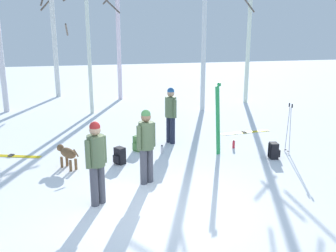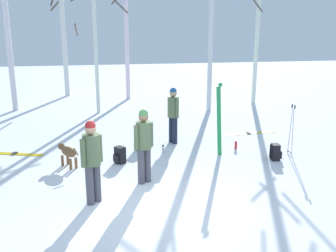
{
  "view_description": "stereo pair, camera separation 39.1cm",
  "coord_description": "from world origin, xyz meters",
  "px_view_note": "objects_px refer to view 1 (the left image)",
  "views": [
    {
      "loc": [
        -1.44,
        -6.51,
        3.46
      ],
      "look_at": [
        0.76,
        2.6,
        1.0
      ],
      "focal_mm": 40.36,
      "sensor_mm": 36.0,
      "label": 1
    },
    {
      "loc": [
        -1.05,
        -6.6,
        3.46
      ],
      "look_at": [
        0.76,
        2.6,
        1.0
      ],
      "focal_mm": 40.36,
      "sensor_mm": 36.0,
      "label": 2
    }
  ],
  "objects_px": {
    "birch_tree_4": "(204,16)",
    "backpack_2": "(120,156)",
    "backpack_1": "(138,144)",
    "birch_tree_2": "(87,25)",
    "ski_pair_lying_0": "(245,132)",
    "birch_tree_5": "(249,31)",
    "ski_poles_0": "(289,127)",
    "birch_tree_3": "(118,23)",
    "backpack_0": "(274,151)",
    "dog": "(67,154)",
    "water_bottle_1": "(162,150)",
    "water_bottle_0": "(234,144)",
    "ski_pair_lying_1": "(10,156)",
    "birch_tree_1": "(55,42)",
    "ski_pair_planted_0": "(218,120)",
    "person_2": "(171,112)",
    "person_3": "(96,158)",
    "person_0": "(146,142)"
  },
  "relations": [
    {
      "from": "ski_pair_lying_0",
      "to": "birch_tree_4",
      "type": "relative_size",
      "value": 0.24
    },
    {
      "from": "ski_pair_lying_0",
      "to": "birch_tree_3",
      "type": "xyz_separation_m",
      "value": [
        -3.41,
        7.15,
        3.62
      ]
    },
    {
      "from": "backpack_2",
      "to": "birch_tree_3",
      "type": "distance_m",
      "value": 9.83
    },
    {
      "from": "person_0",
      "to": "dog",
      "type": "bearing_deg",
      "value": 142.03
    },
    {
      "from": "dog",
      "to": "ski_poles_0",
      "type": "relative_size",
      "value": 0.54
    },
    {
      "from": "backpack_0",
      "to": "water_bottle_1",
      "type": "relative_size",
      "value": 1.78
    },
    {
      "from": "ski_pair_planted_0",
      "to": "water_bottle_0",
      "type": "relative_size",
      "value": 8.02
    },
    {
      "from": "backpack_0",
      "to": "birch_tree_1",
      "type": "height_order",
      "value": "birch_tree_1"
    },
    {
      "from": "ski_pair_lying_0",
      "to": "water_bottle_0",
      "type": "height_order",
      "value": "water_bottle_0"
    },
    {
      "from": "birch_tree_1",
      "to": "birch_tree_5",
      "type": "distance_m",
      "value": 9.48
    },
    {
      "from": "backpack_1",
      "to": "birch_tree_2",
      "type": "relative_size",
      "value": 0.07
    },
    {
      "from": "water_bottle_1",
      "to": "person_2",
      "type": "bearing_deg",
      "value": 62.81
    },
    {
      "from": "person_3",
      "to": "water_bottle_0",
      "type": "height_order",
      "value": "person_3"
    },
    {
      "from": "water_bottle_0",
      "to": "person_0",
      "type": "bearing_deg",
      "value": -146.93
    },
    {
      "from": "person_3",
      "to": "birch_tree_3",
      "type": "distance_m",
      "value": 11.81
    },
    {
      "from": "person_3",
      "to": "birch_tree_5",
      "type": "xyz_separation_m",
      "value": [
        7.41,
        9.1,
        2.31
      ]
    },
    {
      "from": "person_2",
      "to": "ski_poles_0",
      "type": "xyz_separation_m",
      "value": [
        2.98,
        -1.73,
        -0.22
      ]
    },
    {
      "from": "backpack_1",
      "to": "backpack_2",
      "type": "xyz_separation_m",
      "value": [
        -0.64,
        -0.94,
        0.0
      ]
    },
    {
      "from": "person_3",
      "to": "ski_pair_lying_0",
      "type": "relative_size",
      "value": 0.97
    },
    {
      "from": "ski_pair_lying_1",
      "to": "ski_pair_planted_0",
      "type": "bearing_deg",
      "value": -12.15
    },
    {
      "from": "ski_pair_lying_1",
      "to": "person_0",
      "type": "bearing_deg",
      "value": -38.73
    },
    {
      "from": "birch_tree_1",
      "to": "backpack_1",
      "type": "bearing_deg",
      "value": -75.09
    },
    {
      "from": "ski_pair_lying_0",
      "to": "ski_pair_lying_1",
      "type": "bearing_deg",
      "value": -174.53
    },
    {
      "from": "backpack_0",
      "to": "water_bottle_0",
      "type": "bearing_deg",
      "value": 122.73
    },
    {
      "from": "person_2",
      "to": "person_3",
      "type": "xyz_separation_m",
      "value": [
        -2.42,
        -3.71,
        0.0
      ]
    },
    {
      "from": "water_bottle_1",
      "to": "water_bottle_0",
      "type": "bearing_deg",
      "value": -0.36
    },
    {
      "from": "ski_poles_0",
      "to": "birch_tree_1",
      "type": "height_order",
      "value": "birch_tree_1"
    },
    {
      "from": "backpack_2",
      "to": "birch_tree_1",
      "type": "relative_size",
      "value": 0.08
    },
    {
      "from": "person_0",
      "to": "birch_tree_3",
      "type": "bearing_deg",
      "value": 86.73
    },
    {
      "from": "water_bottle_0",
      "to": "birch_tree_1",
      "type": "height_order",
      "value": "birch_tree_1"
    },
    {
      "from": "backpack_0",
      "to": "ski_poles_0",
      "type": "bearing_deg",
      "value": 28.39
    },
    {
      "from": "backpack_0",
      "to": "ski_pair_planted_0",
      "type": "bearing_deg",
      "value": 154.88
    },
    {
      "from": "person_3",
      "to": "backpack_1",
      "type": "relative_size",
      "value": 3.9
    },
    {
      "from": "backpack_2",
      "to": "person_2",
      "type": "bearing_deg",
      "value": 40.56
    },
    {
      "from": "water_bottle_0",
      "to": "dog",
      "type": "bearing_deg",
      "value": -173.5
    },
    {
      "from": "person_0",
      "to": "ski_pair_lying_1",
      "type": "relative_size",
      "value": 0.99
    },
    {
      "from": "ski_pair_lying_0",
      "to": "ski_pair_lying_1",
      "type": "height_order",
      "value": "same"
    },
    {
      "from": "ski_pair_lying_0",
      "to": "birch_tree_5",
      "type": "bearing_deg",
      "value": 65.16
    },
    {
      "from": "backpack_0",
      "to": "dog",
      "type": "bearing_deg",
      "value": 174.21
    },
    {
      "from": "dog",
      "to": "birch_tree_4",
      "type": "relative_size",
      "value": 0.1
    },
    {
      "from": "dog",
      "to": "birch_tree_1",
      "type": "height_order",
      "value": "birch_tree_1"
    },
    {
      "from": "birch_tree_4",
      "to": "ski_poles_0",
      "type": "bearing_deg",
      "value": -84.95
    },
    {
      "from": "backpack_0",
      "to": "birch_tree_2",
      "type": "height_order",
      "value": "birch_tree_2"
    },
    {
      "from": "birch_tree_4",
      "to": "backpack_2",
      "type": "bearing_deg",
      "value": -126.14
    },
    {
      "from": "birch_tree_2",
      "to": "birch_tree_4",
      "type": "distance_m",
      "value": 4.71
    },
    {
      "from": "ski_poles_0",
      "to": "birch_tree_3",
      "type": "relative_size",
      "value": 0.2
    },
    {
      "from": "ski_poles_0",
      "to": "birch_tree_3",
      "type": "height_order",
      "value": "birch_tree_3"
    },
    {
      "from": "person_0",
      "to": "backpack_1",
      "type": "distance_m",
      "value": 2.47
    },
    {
      "from": "water_bottle_1",
      "to": "birch_tree_3",
      "type": "height_order",
      "value": "birch_tree_3"
    },
    {
      "from": "backpack_2",
      "to": "water_bottle_1",
      "type": "relative_size",
      "value": 1.78
    }
  ]
}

